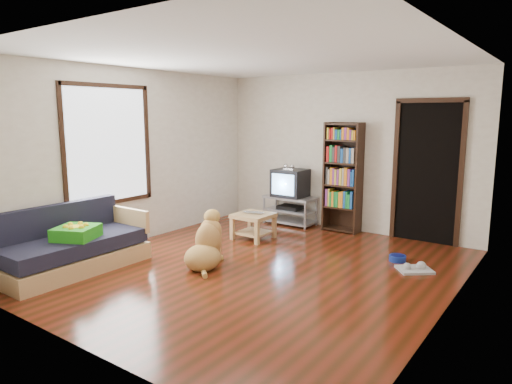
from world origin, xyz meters
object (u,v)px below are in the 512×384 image
Objects in this scene: laptop at (252,213)px; coffee_table at (253,221)px; tv_stand at (290,209)px; dog at (207,245)px; grey_rag at (415,270)px; bookshelf at (343,171)px; crt_tv at (291,182)px; green_cushion at (76,233)px; dog_bowl at (397,258)px; sofa at (73,249)px.

laptop is 0.59× the size of coffee_table.
tv_stand is 2.57m from dog.
bookshelf is (-1.60, 1.29, 0.99)m from grey_rag.
crt_tv reaches higher than tv_stand.
coffee_table is at bearing 45.03° from green_cushion.
green_cushion is 0.51× the size of tv_stand.
green_cushion is at bearing -136.41° from dog.
grey_rag is 2.53m from coffee_table.
crt_tv is (-2.25, 0.97, 0.70)m from dog_bowl.
bookshelf is at bearing 76.19° from dog.
tv_stand reaches higher than grey_rag.
sofa is at bearing 147.10° from green_cushion.
green_cushion is at bearing -115.70° from bookshelf.
bookshelf reaches higher than dog.
green_cushion is at bearing -127.56° from laptop.
crt_tv is 2.64m from dog.
coffee_table is at bearing -126.12° from bookshelf.
dog_bowl is at bearing -11.61° from laptop.
crt_tv is at bearing 96.64° from dog.
dog is at bearing -149.01° from grey_rag.
tv_stand is at bearing 96.70° from dog.
bookshelf reaches higher than coffee_table.
grey_rag is 2.83m from tv_stand.
laptop is 0.18× the size of sofa.
tv_stand is at bearing 91.80° from coffee_table.
coffee_table is (-0.91, -1.25, -0.72)m from bookshelf.
laptop is at bearing -90.00° from coffee_table.
dog_bowl reaches higher than grey_rag.
bookshelf is at bearing 4.32° from crt_tv.
crt_tv is (0.00, 0.02, 0.47)m from tv_stand.
tv_stand reaches higher than dog_bowl.
bookshelf is at bearing 36.79° from laptop.
sofa reaches higher than tv_stand.
dog_bowl is 0.12× the size of bookshelf.
dog reaches higher than laptop.
dog_bowl is 2.55m from crt_tv.
tv_stand is at bearing -174.37° from bookshelf.
coffee_table reaches higher than grey_rag.
sofa reaches higher than dog.
bookshelf is (0.91, 1.28, 0.59)m from laptop.
tv_stand is at bearing 154.80° from grey_rag.
laptop reaches higher than dog_bowl.
crt_tv is (-2.55, 1.22, 0.73)m from grey_rag.
bookshelf is 1.71m from coffee_table.
crt_tv is (0.85, 3.67, 0.25)m from green_cushion.
sofa is 2.67m from coffee_table.
sofa is at bearing -145.42° from grey_rag.
green_cushion is 1.15× the size of grey_rag.
dog is at bearing 18.23° from green_cushion.
dog_bowl is 2.54m from dog.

